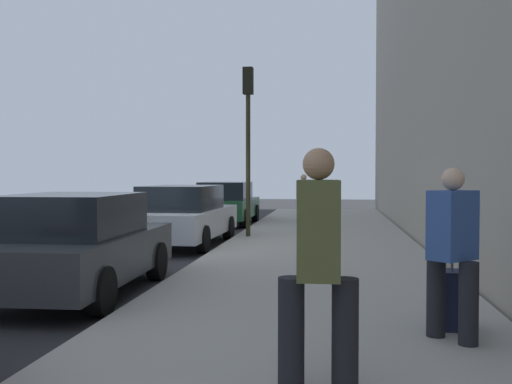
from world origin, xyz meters
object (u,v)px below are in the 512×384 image
at_px(parked_car_green, 226,203).
at_px(parked_car_white, 184,215).
at_px(pedestrian_brown_coat, 304,196).
at_px(pedestrian_olive_coat, 318,262).
at_px(pedestrian_blue_coat, 452,249).
at_px(parked_car_charcoal, 76,245).
at_px(traffic_light_pole, 248,123).
at_px(rolling_suitcase, 452,299).

bearing_deg(parked_car_green, parked_car_white, -179.60).
distance_m(parked_car_green, pedestrian_brown_coat, 2.75).
relative_size(parked_car_white, parked_car_green, 1.13).
height_order(parked_car_green, pedestrian_olive_coat, pedestrian_olive_coat).
xyz_separation_m(parked_car_white, pedestrian_blue_coat, (-8.35, -4.90, 0.31)).
relative_size(parked_car_charcoal, pedestrian_brown_coat, 2.58).
xyz_separation_m(pedestrian_blue_coat, pedestrian_olive_coat, (-1.55, 1.28, 0.07)).
bearing_deg(parked_car_white, pedestrian_olive_coat, -159.90).
bearing_deg(traffic_light_pole, pedestrian_blue_coat, -159.98).
distance_m(pedestrian_brown_coat, rolling_suitcase, 14.25).
bearing_deg(parked_car_green, rolling_suitcase, -160.29).
height_order(pedestrian_blue_coat, rolling_suitcase, pedestrian_blue_coat).
relative_size(pedestrian_blue_coat, rolling_suitcase, 1.75).
bearing_deg(parked_car_green, pedestrian_brown_coat, -89.96).
bearing_deg(parked_car_white, parked_car_green, 0.40).
distance_m(pedestrian_olive_coat, rolling_suitcase, 2.52).
distance_m(parked_car_white, traffic_light_pole, 3.00).
relative_size(pedestrian_brown_coat, traffic_light_pole, 0.37).
bearing_deg(rolling_suitcase, parked_car_white, 32.30).
bearing_deg(parked_car_white, traffic_light_pole, -55.63).
xyz_separation_m(pedestrian_olive_coat, rolling_suitcase, (2.01, -1.37, -0.67)).
xyz_separation_m(pedestrian_olive_coat, pedestrian_brown_coat, (16.06, 0.93, -0.11)).
height_order(pedestrian_olive_coat, pedestrian_brown_coat, pedestrian_olive_coat).
bearing_deg(parked_car_charcoal, parked_car_white, -0.47).
distance_m(traffic_light_pole, rolling_suitcase, 9.94).
relative_size(pedestrian_olive_coat, pedestrian_brown_coat, 1.13).
relative_size(parked_car_charcoal, pedestrian_olive_coat, 2.28).
xyz_separation_m(pedestrian_blue_coat, pedestrian_brown_coat, (14.51, 2.21, -0.04)).
xyz_separation_m(parked_car_green, pedestrian_blue_coat, (-14.51, -4.95, 0.31)).
relative_size(parked_car_green, pedestrian_olive_coat, 2.23).
distance_m(pedestrian_brown_coat, traffic_light_pole, 5.69).
distance_m(parked_car_white, pedestrian_brown_coat, 6.73).
height_order(parked_car_charcoal, parked_car_white, same).
distance_m(parked_car_green, pedestrian_olive_coat, 16.48).
distance_m(parked_car_charcoal, pedestrian_blue_coat, 5.45).
height_order(parked_car_white, traffic_light_pole, traffic_light_pole).
distance_m(parked_car_charcoal, pedestrian_brown_coat, 12.55).
bearing_deg(parked_car_green, pedestrian_olive_coat, -167.14).
distance_m(pedestrian_blue_coat, rolling_suitcase, 0.76).
bearing_deg(pedestrian_blue_coat, pedestrian_olive_coat, 140.42).
height_order(pedestrian_blue_coat, pedestrian_brown_coat, pedestrian_blue_coat).
xyz_separation_m(parked_car_green, pedestrian_olive_coat, (-16.06, -3.66, 0.38)).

